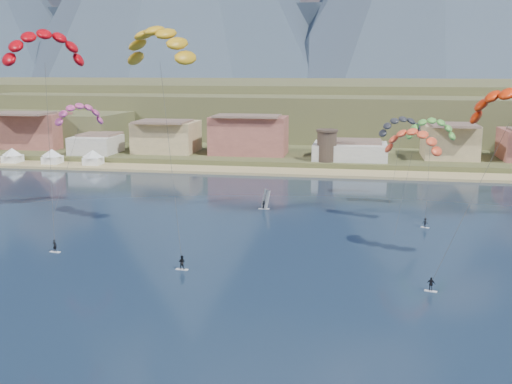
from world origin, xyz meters
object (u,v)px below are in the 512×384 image
kitesurfer_orange (511,102)px  windsurfer (265,203)px  watchtower (327,145)px  kitesurfer_red (43,42)px  kitesurfer_green (431,126)px  kitesurfer_yellow (159,40)px

kitesurfer_orange → windsurfer: 52.01m
watchtower → kitesurfer_orange: kitesurfer_orange is taller
kitesurfer_red → kitesurfer_green: size_ratio=1.73×
watchtower → kitesurfer_yellow: (-21.34, -72.61, 24.39)m
watchtower → kitesurfer_orange: size_ratio=0.32×
watchtower → windsurfer: size_ratio=2.28×
kitesurfer_orange → kitesurfer_red: bearing=171.1°
kitesurfer_red → watchtower: bearing=58.7°
windsurfer → kitesurfer_orange: bearing=-39.7°
kitesurfer_red → windsurfer: 48.42m
kitesurfer_red → kitesurfer_yellow: kitesurfer_red is taller
windsurfer → kitesurfer_yellow: bearing=-118.6°
kitesurfer_yellow → kitesurfer_green: bearing=31.7°
kitesurfer_yellow → watchtower: bearing=73.6°
kitesurfer_red → kitesurfer_green: kitesurfer_red is taller
kitesurfer_yellow → kitesurfer_orange: size_ratio=1.32×
kitesurfer_red → kitesurfer_green: 69.32m
kitesurfer_red → kitesurfer_orange: 70.94m
watchtower → kitesurfer_yellow: size_ratio=0.24×
kitesurfer_orange → windsurfer: size_ratio=7.05×
watchtower → kitesurfer_green: size_ratio=0.43×
kitesurfer_green → windsurfer: kitesurfer_green is taller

